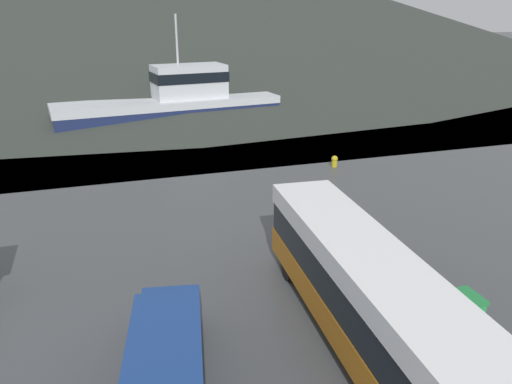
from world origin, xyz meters
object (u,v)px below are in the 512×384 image
(storage_bin, at_px, (463,313))
(small_boat, at_px, (146,110))
(tour_bus, at_px, (365,292))
(delivery_van, at_px, (168,355))
(fishing_boat, at_px, (173,105))

(storage_bin, height_order, small_boat, storage_bin)
(tour_bus, distance_m, delivery_van, 6.26)
(delivery_van, relative_size, small_boat, 0.94)
(storage_bin, relative_size, small_boat, 0.20)
(storage_bin, bearing_deg, delivery_van, 178.57)
(storage_bin, bearing_deg, tour_bus, 172.93)
(delivery_van, height_order, fishing_boat, fishing_boat)
(tour_bus, distance_m, fishing_boat, 33.47)
(tour_bus, height_order, small_boat, tour_bus)
(fishing_boat, distance_m, storage_bin, 34.18)
(delivery_van, height_order, small_boat, delivery_van)
(small_boat, bearing_deg, fishing_boat, 81.25)
(delivery_van, relative_size, fishing_boat, 0.31)
(delivery_van, distance_m, storage_bin, 9.77)
(small_boat, bearing_deg, delivery_van, 62.97)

